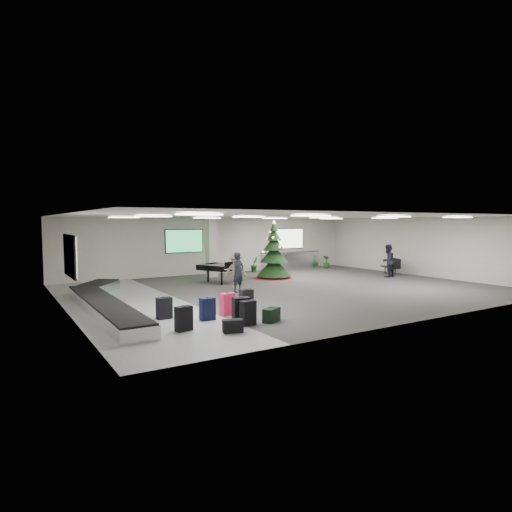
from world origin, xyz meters
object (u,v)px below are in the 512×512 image
bench (391,265)px  service_counter (290,260)px  grand_piano (219,267)px  traveler_bench (388,261)px  baggage_carousel (103,302)px  potted_plant_right (326,262)px  potted_plant_left (254,264)px  traveler_a (238,272)px  christmas_tree (274,258)px  traveler_b (236,271)px  pink_suitcase (227,304)px

bench → service_counter: bearing=142.4°
grand_piano → traveler_bench: traveler_bench is taller
baggage_carousel → potted_plant_right: potted_plant_right is taller
baggage_carousel → potted_plant_right: 16.15m
baggage_carousel → potted_plant_left: size_ratio=10.75×
grand_piano → traveler_bench: size_ratio=1.28×
baggage_carousel → traveler_a: 5.65m
bench → traveler_bench: traveler_bench is taller
christmas_tree → traveler_bench: size_ratio=1.75×
baggage_carousel → christmas_tree: size_ratio=3.17×
traveler_b → potted_plant_left: size_ratio=1.72×
pink_suitcase → grand_piano: size_ratio=0.32×
service_counter → christmas_tree: size_ratio=1.32×
bench → traveler_b: traveler_b is taller
traveler_a → potted_plant_right: bearing=8.8°
pink_suitcase → potted_plant_left: size_ratio=0.80×
christmas_tree → potted_plant_left: bearing=78.9°
grand_piano → traveler_a: bearing=-126.3°
baggage_carousel → potted_plant_left: bearing=32.7°
traveler_b → potted_plant_right: (9.08, 4.40, -0.38)m
grand_piano → traveler_a: (-0.60, -2.97, 0.09)m
bench → potted_plant_left: 7.82m
baggage_carousel → traveler_b: 6.17m
traveler_b → potted_plant_left: 6.34m
pink_suitcase → bench: 13.66m
service_counter → traveler_b: 8.66m
potted_plant_left → traveler_b: bearing=-128.9°
bench → grand_piano: bearing=-170.1°
christmas_tree → traveler_a: (-3.79, -2.94, -0.21)m
bench → potted_plant_left: bench is taller
traveler_bench → baggage_carousel: bearing=-8.8°
service_counter → traveler_bench: 6.40m
bench → traveler_a: (-10.38, -0.87, 0.31)m
christmas_tree → bench: bearing=-17.5°
pink_suitcase → bench: size_ratio=0.47×
service_counter → bench: service_counter is taller
christmas_tree → grand_piano: size_ratio=1.37×
grand_piano → traveler_bench: bearing=-43.2°
potted_plant_right → potted_plant_left: bearing=174.0°
baggage_carousel → potted_plant_right: (15.05, 5.86, 0.18)m
potted_plant_left → potted_plant_right: 5.13m
traveler_b → traveler_bench: (8.82, -0.82, 0.10)m
grand_piano → potted_plant_right: 9.17m
bench → traveler_a: 10.42m
service_counter → traveler_b: size_ratio=2.62×
traveler_b → bench: bearing=27.3°
christmas_tree → bench: christmas_tree is taller
pink_suitcase → grand_piano: 7.39m
pink_suitcase → potted_plant_right: potted_plant_right is taller
bench → traveler_bench: (-1.18, -0.76, 0.35)m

